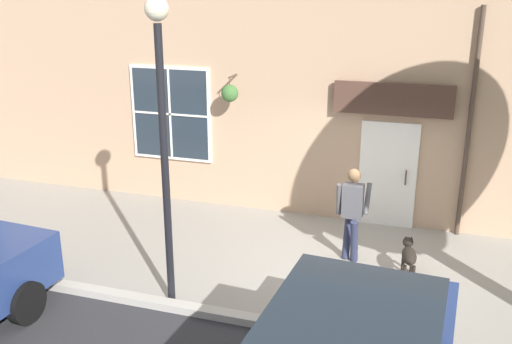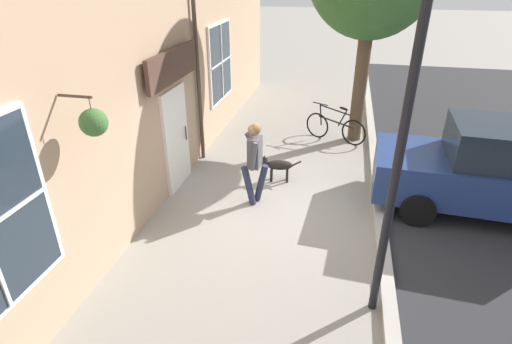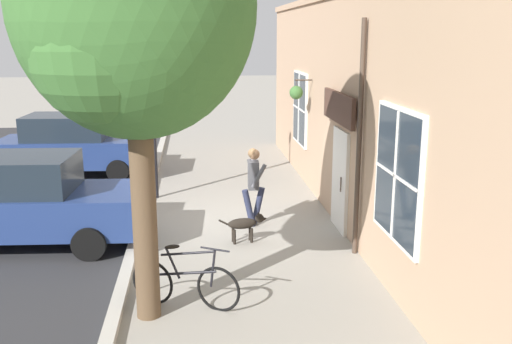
# 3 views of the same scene
# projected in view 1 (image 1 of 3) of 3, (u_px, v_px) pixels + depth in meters

# --- Properties ---
(ground_plane) EXTENTS (90.00, 90.00, 0.00)m
(ground_plane) POSITION_uv_depth(u_px,v_px,m) (340.00, 269.00, 9.62)
(ground_plane) COLOR gray
(storefront_facade) EXTENTS (0.95, 18.00, 4.88)m
(storefront_facade) POSITION_uv_depth(u_px,v_px,m) (367.00, 101.00, 10.97)
(storefront_facade) COLOR tan
(storefront_facade) RESTS_ON ground_plane
(pedestrian_walking) EXTENTS (0.51, 0.56, 1.68)m
(pedestrian_walking) POSITION_uv_depth(u_px,v_px,m) (353.00, 206.00, 9.66)
(pedestrian_walking) COLOR #282D47
(pedestrian_walking) RESTS_ON ground_plane
(dog_on_leash) EXTENTS (0.98, 0.31, 0.58)m
(dog_on_leash) POSITION_uv_depth(u_px,v_px,m) (409.00, 254.00, 9.32)
(dog_on_leash) COLOR black
(dog_on_leash) RESTS_ON ground_plane
(street_lamp) EXTENTS (0.32, 0.32, 4.44)m
(street_lamp) POSITION_uv_depth(u_px,v_px,m) (162.00, 111.00, 7.75)
(street_lamp) COLOR black
(street_lamp) RESTS_ON ground_plane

